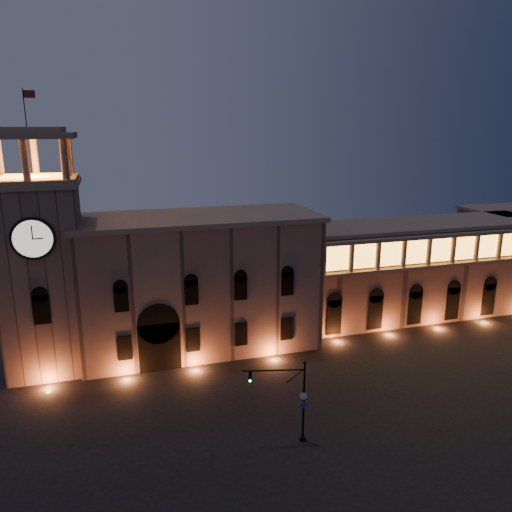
{
  "coord_description": "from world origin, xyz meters",
  "views": [
    {
      "loc": [
        -12.48,
        -39.53,
        28.56
      ],
      "look_at": [
        3.95,
        16.0,
        13.35
      ],
      "focal_mm": 35.0,
      "sensor_mm": 36.0,
      "label": 1
    }
  ],
  "objects": [
    {
      "name": "traffic_light",
      "position": [
        2.31,
        -1.43,
        4.25
      ],
      "size": [
        5.76,
        1.7,
        8.09
      ],
      "rotation": [
        0.0,
        0.0,
        -0.24
      ],
      "color": "black",
      "rests_on": "ground"
    },
    {
      "name": "colonnade_wing",
      "position": [
        32.0,
        23.92,
        7.33
      ],
      "size": [
        40.6,
        11.5,
        14.5
      ],
      "color": "brown",
      "rests_on": "ground"
    },
    {
      "name": "government_building",
      "position": [
        -2.08,
        21.93,
        8.77
      ],
      "size": [
        30.8,
        12.8,
        17.6
      ],
      "color": "#785A4E",
      "rests_on": "ground"
    },
    {
      "name": "ground",
      "position": [
        0.0,
        0.0,
        0.0
      ],
      "size": [
        160.0,
        160.0,
        0.0
      ],
      "primitive_type": "plane",
      "color": "black",
      "rests_on": "ground"
    },
    {
      "name": "clock_tower",
      "position": [
        -20.5,
        20.98,
        12.5
      ],
      "size": [
        9.8,
        9.8,
        32.4
      ],
      "color": "#785A4E",
      "rests_on": "ground"
    }
  ]
}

